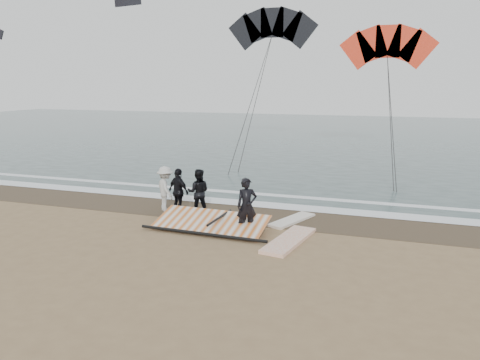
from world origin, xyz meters
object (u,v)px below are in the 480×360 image
at_px(board_cream, 292,220).
at_px(sail_rig, 211,223).
at_px(man_main, 247,206).
at_px(board_white, 289,240).

xyz_separation_m(board_cream, sail_rig, (-2.40, -1.66, 0.15)).
xyz_separation_m(man_main, board_white, (1.51, -0.45, -0.85)).
bearing_deg(man_main, board_cream, 26.85).
distance_m(board_cream, sail_rig, 2.92).
height_order(board_white, sail_rig, sail_rig).
height_order(board_white, board_cream, board_white).
relative_size(board_white, sail_rig, 0.63).
height_order(man_main, sail_rig, man_main).
relative_size(board_white, board_cream, 1.26).
xyz_separation_m(board_white, sail_rig, (-2.79, 0.51, 0.14)).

